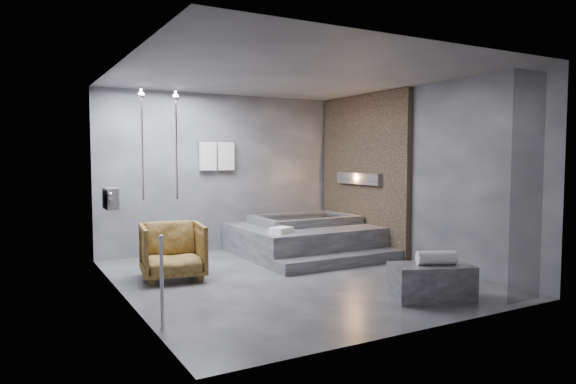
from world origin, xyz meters
TOP-DOWN VIEW (x-y plane):
  - room at (0.40, 0.24)m, footprint 5.00×5.04m
  - tub_deck at (1.05, 1.45)m, footprint 2.20×2.00m
  - tub_step at (1.05, 0.27)m, footprint 2.20×0.36m
  - concrete_bench at (0.92, -1.74)m, footprint 1.05×0.81m
  - driftwood_chair at (-1.47, 0.75)m, footprint 0.95×0.97m
  - rolled_towel at (0.96, -1.78)m, footprint 0.48×0.35m
  - deck_towel at (0.30, 0.85)m, footprint 0.40×0.36m

SIDE VIEW (x-z plane):
  - tub_step at x=1.05m, z-range 0.00..0.18m
  - concrete_bench at x=0.92m, z-range 0.00..0.42m
  - tub_deck at x=1.05m, z-range 0.00..0.50m
  - driftwood_chair at x=-1.47m, z-range 0.00..0.78m
  - rolled_towel at x=0.96m, z-range 0.42..0.58m
  - deck_towel at x=0.30m, z-range 0.50..0.59m
  - room at x=0.40m, z-range 0.32..3.14m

